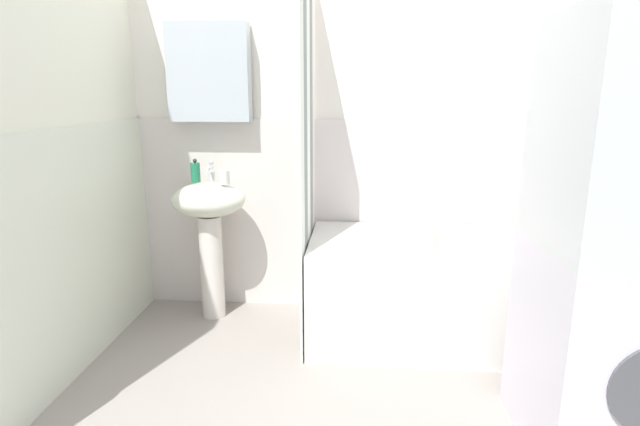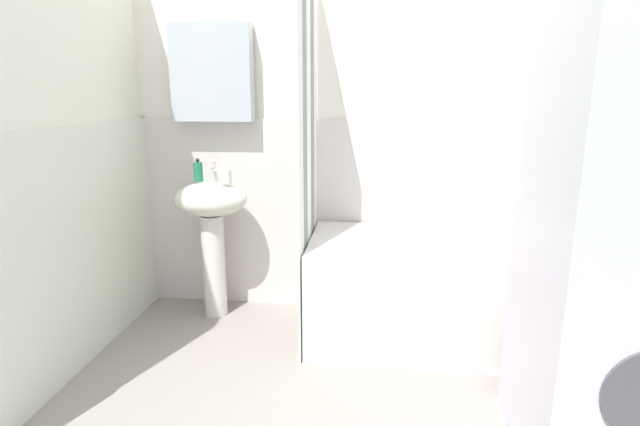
{
  "view_description": "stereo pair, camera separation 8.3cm",
  "coord_description": "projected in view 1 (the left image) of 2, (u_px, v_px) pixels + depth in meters",
  "views": [
    {
      "loc": [
        -0.17,
        -1.81,
        1.37
      ],
      "look_at": [
        -0.38,
        0.82,
        0.72
      ],
      "focal_mm": 28.23,
      "sensor_mm": 36.0,
      "label": 1
    },
    {
      "loc": [
        -0.09,
        -1.8,
        1.37
      ],
      "look_at": [
        -0.38,
        0.82,
        0.72
      ],
      "focal_mm": 28.23,
      "sensor_mm": 36.0,
      "label": 2
    }
  ],
  "objects": [
    {
      "name": "wall_back_tiled",
      "position": [
        379.0,
        129.0,
        3.02
      ],
      "size": [
        3.6,
        0.18,
        2.4
      ],
      "color": "white",
      "rests_on": "ground_plane"
    },
    {
      "name": "washer_dryer_stack",
      "position": [
        627.0,
        249.0,
        1.79
      ],
      "size": [
        0.59,
        0.63,
        1.63
      ],
      "color": "white",
      "rests_on": "ground_plane"
    },
    {
      "name": "shower_curtain",
      "position": [
        308.0,
        161.0,
        2.69
      ],
      "size": [
        0.01,
        0.72,
        2.0
      ],
      "color": "white",
      "rests_on": "ground_plane"
    },
    {
      "name": "toothbrush_cup",
      "position": [
        225.0,
        177.0,
        2.91
      ],
      "size": [
        0.06,
        0.06,
        0.08
      ],
      "primitive_type": "cylinder",
      "color": "white",
      "rests_on": "sink"
    },
    {
      "name": "conditioner_bottle",
      "position": [
        542.0,
        216.0,
        2.96
      ],
      "size": [
        0.05,
        0.05,
        0.16
      ],
      "color": "#21262C",
      "rests_on": "bathtub"
    },
    {
      "name": "sink",
      "position": [
        209.0,
        220.0,
        3.0
      ],
      "size": [
        0.44,
        0.34,
        0.84
      ],
      "color": "silver",
      "rests_on": "ground_plane"
    },
    {
      "name": "wall_left_tiled",
      "position": [
        47.0,
        148.0,
        2.25
      ],
      "size": [
        0.07,
        1.81,
        2.4
      ],
      "color": "white",
      "rests_on": "ground_plane"
    },
    {
      "name": "body_wash_bottle",
      "position": [
        562.0,
        213.0,
        2.94
      ],
      "size": [
        0.05,
        0.05,
        0.21
      ],
      "color": "#1E825F",
      "rests_on": "bathtub"
    },
    {
      "name": "bathtub",
      "position": [
        449.0,
        290.0,
        2.8
      ],
      "size": [
        1.55,
        0.72,
        0.57
      ],
      "primitive_type": "cube",
      "color": "silver",
      "rests_on": "ground_plane"
    },
    {
      "name": "towel_folded",
      "position": [
        466.0,
        243.0,
        2.52
      ],
      "size": [
        0.3,
        0.19,
        0.1
      ],
      "primitive_type": "cube",
      "rotation": [
        0.0,
        0.0,
        -0.01
      ],
      "color": "silver",
      "rests_on": "bathtub"
    },
    {
      "name": "lotion_bottle",
      "position": [
        532.0,
        212.0,
        2.92
      ],
      "size": [
        0.05,
        0.05,
        0.22
      ],
      "color": "#33589D",
      "rests_on": "bathtub"
    },
    {
      "name": "faucet",
      "position": [
        211.0,
        171.0,
        3.01
      ],
      "size": [
        0.03,
        0.12,
        0.12
      ],
      "color": "silver",
      "rests_on": "sink"
    },
    {
      "name": "soap_dispenser",
      "position": [
        195.0,
        172.0,
        2.97
      ],
      "size": [
        0.06,
        0.06,
        0.14
      ],
      "color": "#1E724E",
      "rests_on": "sink"
    }
  ]
}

